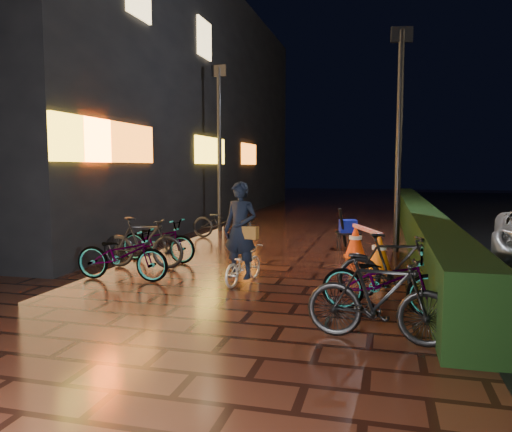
# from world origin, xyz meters

# --- Properties ---
(ground) EXTENTS (80.00, 80.00, 0.00)m
(ground) POSITION_xyz_m (0.00, 0.00, 0.00)
(ground) COLOR #381911
(ground) RESTS_ON ground
(hedge) EXTENTS (0.70, 20.00, 1.00)m
(hedge) POSITION_xyz_m (3.30, 8.00, 0.50)
(hedge) COLOR black
(hedge) RESTS_ON ground
(storefront_block) EXTENTS (12.09, 22.00, 9.00)m
(storefront_block) POSITION_xyz_m (-9.50, 11.50, 4.50)
(storefront_block) COLOR black
(storefront_block) RESTS_ON ground
(lamp_post_hedge) EXTENTS (0.51, 0.17, 5.31)m
(lamp_post_hedge) POSITION_xyz_m (2.66, 5.21, 2.92)
(lamp_post_hedge) COLOR black
(lamp_post_hedge) RESTS_ON ground
(lamp_post_sf) EXTENTS (0.50, 0.15, 5.27)m
(lamp_post_sf) POSITION_xyz_m (-2.83, 8.13, 2.90)
(lamp_post_sf) COLOR black
(lamp_post_sf) RESTS_ON ground
(cyclist) EXTENTS (0.71, 1.32, 1.80)m
(cyclist) POSITION_xyz_m (-0.05, 1.02, 0.67)
(cyclist) COLOR silver
(cyclist) RESTS_ON ground
(traffic_barrier) EXTENTS (1.08, 1.85, 0.76)m
(traffic_barrier) POSITION_xyz_m (2.01, 3.51, 0.38)
(traffic_barrier) COLOR orange
(traffic_barrier) RESTS_ON ground
(cart_assembly) EXTENTS (0.66, 0.70, 1.06)m
(cart_assembly) POSITION_xyz_m (1.49, 5.18, 0.55)
(cart_assembly) COLOR black
(cart_assembly) RESTS_ON ground
(parked_bikes_storefront) EXTENTS (2.03, 6.24, 1.04)m
(parked_bikes_storefront) POSITION_xyz_m (-2.28, 2.92, 0.48)
(parked_bikes_storefront) COLOR black
(parked_bikes_storefront) RESTS_ON ground
(parked_bikes_hedge) EXTENTS (1.98, 2.67, 1.04)m
(parked_bikes_hedge) POSITION_xyz_m (2.41, -0.32, 0.50)
(parked_bikes_hedge) COLOR black
(parked_bikes_hedge) RESTS_ON ground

